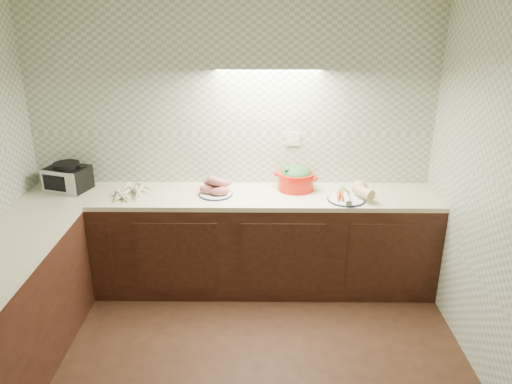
{
  "coord_description": "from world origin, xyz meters",
  "views": [
    {
      "loc": [
        0.26,
        -2.54,
        2.5
      ],
      "look_at": [
        0.22,
        1.25,
        1.02
      ],
      "focal_mm": 35.0,
      "sensor_mm": 36.0,
      "label": 1
    }
  ],
  "objects_px": {
    "onion_bowl": "(214,184)",
    "veg_plate": "(353,193)",
    "sweet_potato_plate": "(216,188)",
    "dutch_oven": "(296,178)",
    "parsnip_pile": "(133,192)",
    "toaster_oven": "(68,177)"
  },
  "relations": [
    {
      "from": "parsnip_pile",
      "to": "onion_bowl",
      "type": "height_order",
      "value": "onion_bowl"
    },
    {
      "from": "onion_bowl",
      "to": "veg_plate",
      "type": "bearing_deg",
      "value": -9.6
    },
    {
      "from": "toaster_oven",
      "to": "onion_bowl",
      "type": "height_order",
      "value": "toaster_oven"
    },
    {
      "from": "sweet_potato_plate",
      "to": "onion_bowl",
      "type": "xyz_separation_m",
      "value": [
        -0.03,
        0.13,
        -0.01
      ]
    },
    {
      "from": "onion_bowl",
      "to": "dutch_oven",
      "type": "xyz_separation_m",
      "value": [
        0.73,
        0.01,
        0.06
      ]
    },
    {
      "from": "toaster_oven",
      "to": "sweet_potato_plate",
      "type": "distance_m",
      "value": 1.33
    },
    {
      "from": "sweet_potato_plate",
      "to": "veg_plate",
      "type": "height_order",
      "value": "sweet_potato_plate"
    },
    {
      "from": "dutch_oven",
      "to": "sweet_potato_plate",
      "type": "bearing_deg",
      "value": -147.15
    },
    {
      "from": "veg_plate",
      "to": "dutch_oven",
      "type": "bearing_deg",
      "value": 156.0
    },
    {
      "from": "toaster_oven",
      "to": "dutch_oven",
      "type": "xyz_separation_m",
      "value": [
        2.02,
        0.03,
        -0.01
      ]
    },
    {
      "from": "toaster_oven",
      "to": "onion_bowl",
      "type": "xyz_separation_m",
      "value": [
        1.29,
        0.02,
        -0.07
      ]
    },
    {
      "from": "parsnip_pile",
      "to": "dutch_oven",
      "type": "relative_size",
      "value": 0.94
    },
    {
      "from": "onion_bowl",
      "to": "dutch_oven",
      "type": "distance_m",
      "value": 0.74
    },
    {
      "from": "parsnip_pile",
      "to": "veg_plate",
      "type": "distance_m",
      "value": 1.9
    },
    {
      "from": "parsnip_pile",
      "to": "sweet_potato_plate",
      "type": "xyz_separation_m",
      "value": [
        0.72,
        0.01,
        0.03
      ]
    },
    {
      "from": "sweet_potato_plate",
      "to": "onion_bowl",
      "type": "relative_size",
      "value": 1.78
    },
    {
      "from": "sweet_potato_plate",
      "to": "dutch_oven",
      "type": "relative_size",
      "value": 0.74
    },
    {
      "from": "dutch_oven",
      "to": "toaster_oven",
      "type": "bearing_deg",
      "value": -157.45
    },
    {
      "from": "sweet_potato_plate",
      "to": "onion_bowl",
      "type": "height_order",
      "value": "sweet_potato_plate"
    },
    {
      "from": "toaster_oven",
      "to": "veg_plate",
      "type": "bearing_deg",
      "value": 13.58
    },
    {
      "from": "parsnip_pile",
      "to": "sweet_potato_plate",
      "type": "bearing_deg",
      "value": 0.83
    },
    {
      "from": "onion_bowl",
      "to": "sweet_potato_plate",
      "type": "bearing_deg",
      "value": -76.87
    }
  ]
}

